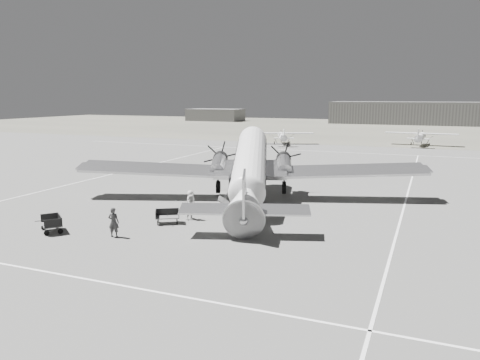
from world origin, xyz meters
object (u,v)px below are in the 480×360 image
Objects in this scene: dc3_airliner at (250,169)px; hangar_main at (403,113)px; shed_secondary at (215,115)px; light_plane_right at (420,138)px; baggage_cart_far at (52,224)px; ramp_agent at (192,207)px; ground_crew at (114,222)px; light_plane_left at (282,138)px; passenger at (191,202)px; baggage_cart_near at (167,217)px.

hangar_main is at bearing 68.87° from dc3_airliner.
shed_secondary is 1.53× the size of light_plane_right.
ramp_agent is at bearing 80.50° from baggage_cart_far.
ground_crew is at bearing -100.56° from light_plane_right.
dc3_airliner reaches higher than light_plane_right.
dc3_airliner is 2.61× the size of light_plane_left.
ground_crew is at bearing -67.32° from shed_secondary.
dc3_airliner reaches higher than passenger.
dc3_airliner is 2.43× the size of light_plane_right.
ramp_agent is (-6.17, -122.78, -2.44)m from hangar_main.
dc3_airliner is 6.54m from ramp_agent.
ground_crew reaches higher than baggage_cart_near.
hangar_main is 124.52m from baggage_cart_near.
ground_crew is at bearing -174.78° from passenger.
baggage_cart_near is at bearing -130.48° from dc3_airliner.
hangar_main reaches higher than dc3_airliner.
light_plane_right is (22.36, 6.72, 0.08)m from light_plane_left.
baggage_cart_far is at bearing -172.40° from baggage_cart_near.
ground_crew is at bearing -104.07° from light_plane_left.
baggage_cart_near is at bearing -164.47° from passenger.
shed_secondary is 11.07× the size of baggage_cart_near.
baggage_cart_near is (-7.19, -124.28, -2.84)m from hangar_main.
hangar_main is 2.33× the size of shed_secondary.
light_plane_left is 6.42× the size of ramp_agent.
shed_secondary is at bearing 41.74° from passenger.
shed_secondary reaches higher than baggage_cart_far.
dc3_airliner is at bearing 93.02° from baggage_cart_far.
light_plane_right is at bearing -4.41° from light_plane_left.
light_plane_left is at bearing 85.05° from dc3_airliner.
ground_crew is at bearing -129.93° from dc3_airliner.
light_plane_right is at bearing 58.83° from dc3_airliner.
dc3_airliner is at bearing -97.05° from light_plane_left.
hangar_main is at bearing 56.68° from light_plane_left.
dc3_airliner is 15.91× the size of ground_crew.
baggage_cart_near is 3.08m from passenger.
baggage_cart_near is at bearing -66.12° from shed_secondary.
light_plane_right reaches higher than ground_crew.
light_plane_left is 23.35m from light_plane_right.
shed_secondary is at bearing 46.28° from ramp_agent.
passenger reaches higher than baggage_cart_far.
passenger is at bearing -101.44° from light_plane_left.
baggage_cart_near is 0.91× the size of baggage_cart_far.
dc3_airliner is at bearing -98.93° from light_plane_right.
baggage_cart_far is (-8.53, -11.89, -2.23)m from dc3_airliner.
light_plane_left is 6.76× the size of baggage_cart_near.
light_plane_right is 57.74m from passenger.
light_plane_right is at bearing 3.31° from passenger.
baggage_cart_far is at bearing -69.11° from shed_secondary.
hangar_main is 1.47× the size of dc3_airliner.
ramp_agent is at bearing -92.88° from hangar_main.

